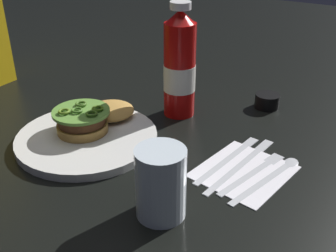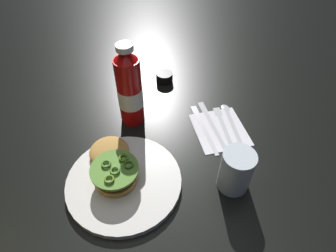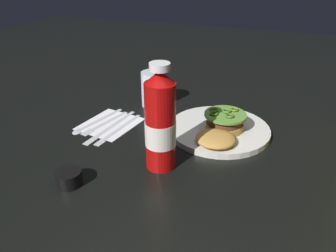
{
  "view_description": "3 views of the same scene",
  "coord_description": "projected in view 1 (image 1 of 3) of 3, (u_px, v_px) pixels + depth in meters",
  "views": [
    {
      "loc": [
        -0.6,
        -0.4,
        0.41
      ],
      "look_at": [
        -0.03,
        -0.06,
        0.05
      ],
      "focal_mm": 43.5,
      "sensor_mm": 36.0,
      "label": 1
    },
    {
      "loc": [
        -0.47,
        0.15,
        0.59
      ],
      "look_at": [
        -0.02,
        -0.06,
        0.07
      ],
      "focal_mm": 30.16,
      "sensor_mm": 36.0,
      "label": 2
    },
    {
      "loc": [
        0.71,
        0.24,
        0.44
      ],
      "look_at": [
        0.03,
        -0.01,
        0.06
      ],
      "focal_mm": 35.34,
      "sensor_mm": 36.0,
      "label": 3
    }
  ],
  "objects": [
    {
      "name": "ground_plane",
      "position": [
        151.0,
        135.0,
        0.83
      ],
      "size": [
        3.0,
        3.0,
        0.0
      ],
      "primitive_type": "plane",
      "color": "black"
    },
    {
      "name": "dinner_plate",
      "position": [
        87.0,
        138.0,
        0.8
      ],
      "size": [
        0.28,
        0.28,
        0.02
      ],
      "primitive_type": "cylinder",
      "color": "silver",
      "rests_on": "ground_plane"
    },
    {
      "name": "burger_sandwich",
      "position": [
        93.0,
        117.0,
        0.82
      ],
      "size": [
        0.19,
        0.11,
        0.05
      ],
      "color": "#B4843D",
      "rests_on": "dinner_plate"
    },
    {
      "name": "ketchup_bottle",
      "position": [
        179.0,
        67.0,
        0.87
      ],
      "size": [
        0.07,
        0.07,
        0.25
      ],
      "color": "#B10B09",
      "rests_on": "ground_plane"
    },
    {
      "name": "water_glass",
      "position": [
        161.0,
        183.0,
        0.59
      ],
      "size": [
        0.08,
        0.08,
        0.11
      ],
      "primitive_type": "cylinder",
      "color": "silver",
      "rests_on": "ground_plane"
    },
    {
      "name": "condiment_cup",
      "position": [
        267.0,
        101.0,
        0.94
      ],
      "size": [
        0.06,
        0.06,
        0.03
      ],
      "primitive_type": "cylinder",
      "color": "black",
      "rests_on": "ground_plane"
    },
    {
      "name": "napkin",
      "position": [
        244.0,
        171.0,
        0.71
      ],
      "size": [
        0.18,
        0.17,
        0.0
      ],
      "primitive_type": "cube",
      "rotation": [
        0.0,
        0.0,
        -0.18
      ],
      "color": "white",
      "rests_on": "ground_plane"
    },
    {
      "name": "spoon_utensil",
      "position": [
        276.0,
        172.0,
        0.7
      ],
      "size": [
        0.19,
        0.07,
        0.0
      ],
      "color": "silver",
      "rests_on": "napkin"
    },
    {
      "name": "fork_utensil",
      "position": [
        257.0,
        168.0,
        0.71
      ],
      "size": [
        0.17,
        0.06,
        0.0
      ],
      "color": "silver",
      "rests_on": "napkin"
    },
    {
      "name": "steak_knife",
      "position": [
        245.0,
        160.0,
        0.74
      ],
      "size": [
        0.22,
        0.05,
        0.0
      ],
      "color": "silver",
      "rests_on": "napkin"
    },
    {
      "name": "butter_knife",
      "position": [
        232.0,
        155.0,
        0.75
      ],
      "size": [
        0.2,
        0.04,
        0.0
      ],
      "color": "silver",
      "rests_on": "napkin"
    }
  ]
}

